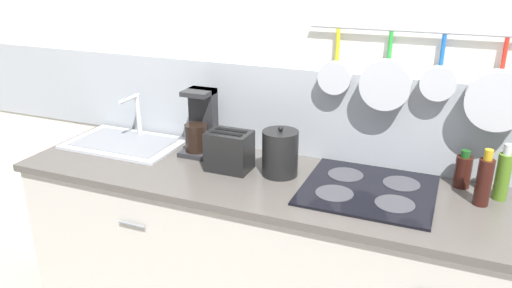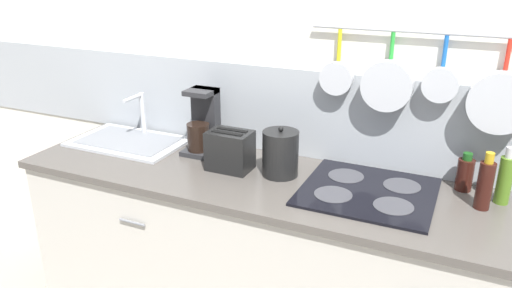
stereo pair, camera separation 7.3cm
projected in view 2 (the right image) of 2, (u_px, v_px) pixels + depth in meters
The scene contains 11 objects.
wall_back at pixel (321, 82), 2.40m from camera, with size 7.20×0.16×2.60m.
cabinet_base at pixel (289, 270), 2.39m from camera, with size 2.61×0.63×0.85m.
countertop at pixel (291, 187), 2.24m from camera, with size 2.65×0.65×0.03m.
sink_basin at pixel (129, 140), 2.71m from camera, with size 0.60×0.38×0.25m.
coffee_maker at pixel (203, 126), 2.55m from camera, with size 0.15×0.19×0.33m.
toaster at pixel (230, 150), 2.35m from camera, with size 0.22×0.14×0.19m.
kettle at pixel (280, 153), 2.28m from camera, with size 0.17×0.17×0.24m.
cooktop at pixel (368, 191), 2.14m from camera, with size 0.55×0.52×0.01m.
bottle_sesame_oil at pixel (465, 174), 2.15m from camera, with size 0.07×0.07×0.17m.
bottle_olive_oil at pixel (485, 184), 1.98m from camera, with size 0.06×0.06×0.24m.
bottle_dish_soap at pixel (505, 179), 2.02m from camera, with size 0.06×0.06×0.24m.
Camera 2 is at (0.70, -1.90, 1.85)m, focal length 35.00 mm.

